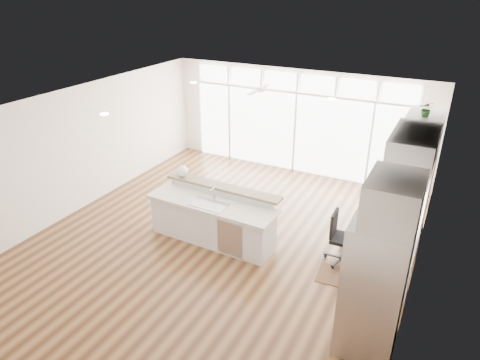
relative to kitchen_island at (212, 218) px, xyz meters
The scene contains 24 objects.
floor 0.56m from the kitchen_island, 25.18° to the left, with size 7.00×8.00×0.02m, color #4A2C16.
ceiling 2.19m from the kitchen_island, 25.18° to the left, with size 7.00×8.00×0.02m, color white.
wall_back 4.17m from the kitchen_island, 87.64° to the left, with size 7.00×0.04×2.70m, color white.
wall_front 4.01m from the kitchen_island, 87.54° to the right, with size 7.00×0.04×2.70m, color white.
wall_left 3.44m from the kitchen_island, behind, with size 0.04×8.00×2.70m, color white.
wall_right 3.76m from the kitchen_island, ahead, with size 0.04×8.00×2.70m, color white.
glass_wall 4.06m from the kitchen_island, 87.60° to the left, with size 5.80×0.06×2.08m, color white.
transom_row 4.43m from the kitchen_island, 87.60° to the left, with size 5.90×0.06×0.40m, color white.
desk_window 3.79m from the kitchen_island, ahead, with size 0.04×0.85×0.85m, color white.
ceiling_fan 3.50m from the kitchen_island, 96.57° to the left, with size 1.16×1.16×0.32m, color silver.
recessed_lights 2.19m from the kitchen_island, 58.91° to the left, with size 3.40×3.00×0.02m, color white.
oven_cabinet 3.90m from the kitchen_island, 29.37° to the left, with size 0.64×1.20×2.50m, color silver.
desk_nook 3.32m from the kitchen_island, ahead, with size 0.72×1.30×0.76m, color silver.
upper_cabinets 3.83m from the kitchen_island, ahead, with size 0.64×1.30×0.64m, color silver.
refrigerator 3.55m from the kitchen_island, 21.19° to the right, with size 0.76×0.90×2.00m, color #AFAEB3.
fridge_cabinet 3.99m from the kitchen_island, 20.84° to the right, with size 0.64×0.90×0.60m, color silver.
framed_photos 3.87m from the kitchen_island, 15.40° to the left, with size 0.06×0.22×0.80m, color black.
kitchen_island is the anchor object (origin of this frame).
rug 2.64m from the kitchen_island, ahead, with size 0.82×0.59×0.01m, color #331C10.
office_chair 2.51m from the kitchen_island, 11.06° to the left, with size 0.51×0.47×0.98m, color black.
fishbowl 1.21m from the kitchen_island, 155.57° to the left, with size 0.23×0.23×0.23m, color white.
monitor 3.27m from the kitchen_island, ahead, with size 0.09×0.52×0.43m, color black.
keyboard 3.08m from the kitchen_island, ahead, with size 0.11×0.28×0.01m, color white.
potted_plant 4.37m from the kitchen_island, 29.37° to the left, with size 0.25×0.28×0.22m, color #2C5D27.
Camera 1 is at (3.61, -6.21, 4.69)m, focal length 32.00 mm.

